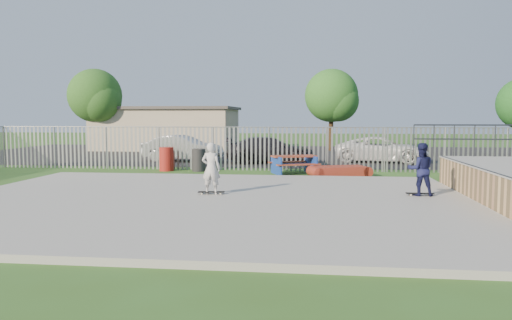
# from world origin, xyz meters

# --- Properties ---
(ground) EXTENTS (120.00, 120.00, 0.00)m
(ground) POSITION_xyz_m (0.00, 0.00, 0.00)
(ground) COLOR #365A1F
(ground) RESTS_ON ground
(concrete_slab) EXTENTS (15.00, 12.00, 0.15)m
(concrete_slab) POSITION_xyz_m (0.00, 0.00, 0.07)
(concrete_slab) COLOR #9A9B95
(concrete_slab) RESTS_ON ground
(fence) EXTENTS (26.04, 16.02, 2.00)m
(fence) POSITION_xyz_m (1.00, 4.59, 1.00)
(fence) COLOR gray
(fence) RESTS_ON ground
(picnic_table) EXTENTS (2.34, 2.14, 0.80)m
(picnic_table) POSITION_xyz_m (2.19, 7.79, 0.41)
(picnic_table) COLOR brown
(picnic_table) RESTS_ON ground
(funbox) EXTENTS (2.36, 1.70, 0.43)m
(funbox) POSITION_xyz_m (4.11, 7.08, 0.21)
(funbox) COLOR maroon
(funbox) RESTS_ON ground
(trash_bin_red) EXTENTS (0.65, 0.65, 1.08)m
(trash_bin_red) POSITION_xyz_m (-3.66, 8.36, 0.54)
(trash_bin_red) COLOR maroon
(trash_bin_red) RESTS_ON ground
(trash_bin_grey) EXTENTS (0.61, 0.61, 1.02)m
(trash_bin_grey) POSITION_xyz_m (-2.15, 8.35, 0.51)
(trash_bin_grey) COLOR #232426
(trash_bin_grey) RESTS_ON ground
(parking_lot) EXTENTS (40.00, 18.00, 0.02)m
(parking_lot) POSITION_xyz_m (0.00, 19.00, 0.01)
(parking_lot) COLOR black
(parking_lot) RESTS_ON ground
(car_silver) EXTENTS (4.51, 1.96, 1.44)m
(car_silver) POSITION_xyz_m (-4.11, 12.90, 0.74)
(car_silver) COLOR silver
(car_silver) RESTS_ON parking_lot
(car_dark) EXTENTS (5.03, 2.76, 1.38)m
(car_dark) POSITION_xyz_m (0.75, 12.57, 0.71)
(car_dark) COLOR black
(car_dark) RESTS_ON parking_lot
(car_white) EXTENTS (5.24, 3.11, 1.37)m
(car_white) POSITION_xyz_m (6.68, 13.70, 0.70)
(car_white) COLOR white
(car_white) RESTS_ON parking_lot
(building) EXTENTS (10.40, 6.40, 3.20)m
(building) POSITION_xyz_m (-8.00, 23.00, 1.61)
(building) COLOR #BDAE91
(building) RESTS_ON ground
(tree_left) EXTENTS (3.80, 3.80, 5.87)m
(tree_left) POSITION_xyz_m (-12.50, 20.46, 3.95)
(tree_left) COLOR #3C2118
(tree_left) RESTS_ON ground
(tree_mid) EXTENTS (3.82, 3.82, 5.90)m
(tree_mid) POSITION_xyz_m (4.27, 22.79, 3.97)
(tree_mid) COLOR #382716
(tree_mid) RESTS_ON ground
(skateboard_a) EXTENTS (0.80, 0.20, 0.08)m
(skateboard_a) POSITION_xyz_m (6.18, 1.32, 0.19)
(skateboard_a) COLOR black
(skateboard_a) RESTS_ON concrete_slab
(skateboard_b) EXTENTS (0.82, 0.30, 0.08)m
(skateboard_b) POSITION_xyz_m (-0.02, 0.91, 0.19)
(skateboard_b) COLOR black
(skateboard_b) RESTS_ON concrete_slab
(skater_navy) EXTENTS (0.76, 0.60, 1.56)m
(skater_navy) POSITION_xyz_m (6.18, 1.32, 0.93)
(skater_navy) COLOR #14173F
(skater_navy) RESTS_ON concrete_slab
(skater_white) EXTENTS (0.59, 0.40, 1.56)m
(skater_white) POSITION_xyz_m (-0.02, 0.91, 0.93)
(skater_white) COLOR silver
(skater_white) RESTS_ON concrete_slab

